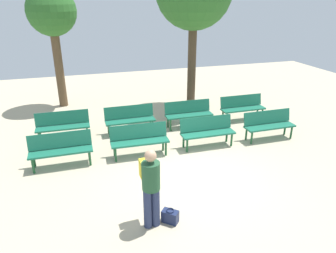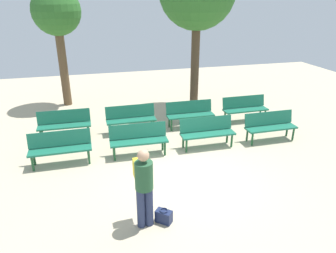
{
  "view_description": "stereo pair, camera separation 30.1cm",
  "coord_description": "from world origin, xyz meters",
  "px_view_note": "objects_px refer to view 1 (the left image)",
  "views": [
    {
      "loc": [
        -2.51,
        -6.2,
        4.18
      ],
      "look_at": [
        0.0,
        2.08,
        0.55
      ],
      "focal_mm": 33.6,
      "sensor_mm": 36.0,
      "label": 1
    },
    {
      "loc": [
        -2.22,
        -6.28,
        4.18
      ],
      "look_at": [
        0.0,
        2.08,
        0.55
      ],
      "focal_mm": 33.6,
      "sensor_mm": 36.0,
      "label": 2
    }
  ],
  "objects_px": {
    "bench_r1_c0": "(63,124)",
    "bench_r1_c2": "(188,112)",
    "handbag": "(170,216)",
    "bench_r1_c1": "(130,118)",
    "bench_r1_c3": "(242,106)",
    "visitor_with_backpack": "(151,184)",
    "bench_r0_c0": "(61,148)",
    "bench_r0_c1": "(139,138)",
    "bench_r0_c2": "(207,130)",
    "tree_1": "(52,14)",
    "bench_r0_c3": "(269,123)"
  },
  "relations": [
    {
      "from": "bench_r1_c0",
      "to": "bench_r1_c2",
      "type": "height_order",
      "value": "same"
    },
    {
      "from": "bench_r1_c0",
      "to": "tree_1",
      "type": "relative_size",
      "value": 0.35
    },
    {
      "from": "tree_1",
      "to": "bench_r0_c0",
      "type": "bearing_deg",
      "value": -90.16
    },
    {
      "from": "bench_r0_c0",
      "to": "bench_r0_c1",
      "type": "distance_m",
      "value": 2.08
    },
    {
      "from": "bench_r1_c3",
      "to": "tree_1",
      "type": "bearing_deg",
      "value": 150.62
    },
    {
      "from": "bench_r1_c1",
      "to": "handbag",
      "type": "relative_size",
      "value": 4.46
    },
    {
      "from": "bench_r1_c2",
      "to": "visitor_with_backpack",
      "type": "distance_m",
      "value": 5.16
    },
    {
      "from": "bench_r0_c1",
      "to": "bench_r1_c2",
      "type": "xyz_separation_m",
      "value": [
        2.04,
        1.58,
        0.0
      ]
    },
    {
      "from": "bench_r0_c2",
      "to": "bench_r0_c1",
      "type": "bearing_deg",
      "value": -179.98
    },
    {
      "from": "bench_r1_c0",
      "to": "handbag",
      "type": "relative_size",
      "value": 4.47
    },
    {
      "from": "bench_r1_c1",
      "to": "bench_r1_c3",
      "type": "xyz_separation_m",
      "value": [
        4.06,
        -0.04,
        0.0
      ]
    },
    {
      "from": "bench_r1_c3",
      "to": "handbag",
      "type": "bearing_deg",
      "value": -131.7
    },
    {
      "from": "tree_1",
      "to": "handbag",
      "type": "height_order",
      "value": "tree_1"
    },
    {
      "from": "bench_r0_c3",
      "to": "handbag",
      "type": "distance_m",
      "value": 5.04
    },
    {
      "from": "bench_r0_c2",
      "to": "visitor_with_backpack",
      "type": "relative_size",
      "value": 0.97
    },
    {
      "from": "bench_r1_c0",
      "to": "bench_r1_c3",
      "type": "bearing_deg",
      "value": -0.0
    },
    {
      "from": "bench_r1_c0",
      "to": "bench_r0_c3",
      "type": "bearing_deg",
      "value": -15.36
    },
    {
      "from": "bench_r1_c0",
      "to": "bench_r1_c2",
      "type": "xyz_separation_m",
      "value": [
        4.08,
        -0.13,
        0.0
      ]
    },
    {
      "from": "bench_r1_c1",
      "to": "visitor_with_backpack",
      "type": "relative_size",
      "value": 0.97
    },
    {
      "from": "bench_r0_c0",
      "to": "bench_r1_c2",
      "type": "distance_m",
      "value": 4.41
    },
    {
      "from": "bench_r1_c0",
      "to": "bench_r1_c1",
      "type": "xyz_separation_m",
      "value": [
        2.08,
        -0.06,
        0.0
      ]
    },
    {
      "from": "bench_r1_c1",
      "to": "handbag",
      "type": "height_order",
      "value": "bench_r1_c1"
    },
    {
      "from": "bench_r0_c0",
      "to": "bench_r0_c1",
      "type": "bearing_deg",
      "value": -0.64
    },
    {
      "from": "bench_r0_c2",
      "to": "bench_r1_c0",
      "type": "height_order",
      "value": "same"
    },
    {
      "from": "bench_r0_c3",
      "to": "visitor_with_backpack",
      "type": "height_order",
      "value": "visitor_with_backpack"
    },
    {
      "from": "bench_r0_c3",
      "to": "bench_r1_c0",
      "type": "distance_m",
      "value": 6.37
    },
    {
      "from": "bench_r0_c1",
      "to": "bench_r1_c0",
      "type": "height_order",
      "value": "same"
    },
    {
      "from": "bench_r0_c1",
      "to": "bench_r0_c2",
      "type": "relative_size",
      "value": 1.01
    },
    {
      "from": "tree_1",
      "to": "handbag",
      "type": "xyz_separation_m",
      "value": [
        2.04,
        -8.1,
        -3.39
      ]
    },
    {
      "from": "bench_r0_c2",
      "to": "tree_1",
      "type": "distance_m",
      "value": 7.23
    },
    {
      "from": "bench_r1_c1",
      "to": "handbag",
      "type": "distance_m",
      "value": 4.65
    },
    {
      "from": "bench_r0_c0",
      "to": "tree_1",
      "type": "relative_size",
      "value": 0.35
    },
    {
      "from": "visitor_with_backpack",
      "to": "bench_r0_c1",
      "type": "bearing_deg",
      "value": -100.14
    },
    {
      "from": "bench_r0_c0",
      "to": "tree_1",
      "type": "distance_m",
      "value": 5.92
    },
    {
      "from": "bench_r1_c3",
      "to": "tree_1",
      "type": "relative_size",
      "value": 0.35
    },
    {
      "from": "bench_r0_c0",
      "to": "bench_r1_c2",
      "type": "height_order",
      "value": "same"
    },
    {
      "from": "bench_r0_c0",
      "to": "bench_r0_c3",
      "type": "bearing_deg",
      "value": -1.05
    },
    {
      "from": "bench_r1_c3",
      "to": "visitor_with_backpack",
      "type": "bearing_deg",
      "value": -134.42
    },
    {
      "from": "bench_r1_c2",
      "to": "visitor_with_backpack",
      "type": "xyz_separation_m",
      "value": [
        -2.44,
        -4.53,
        0.43
      ]
    },
    {
      "from": "bench_r0_c3",
      "to": "bench_r1_c0",
      "type": "xyz_separation_m",
      "value": [
        -6.11,
        1.79,
        0.0
      ]
    },
    {
      "from": "bench_r0_c3",
      "to": "visitor_with_backpack",
      "type": "distance_m",
      "value": 5.33
    },
    {
      "from": "visitor_with_backpack",
      "to": "handbag",
      "type": "bearing_deg",
      "value": 171.43
    },
    {
      "from": "bench_r0_c1",
      "to": "tree_1",
      "type": "distance_m",
      "value": 6.29
    },
    {
      "from": "bench_r1_c3",
      "to": "bench_r0_c3",
      "type": "bearing_deg",
      "value": -90.63
    },
    {
      "from": "bench_r0_c2",
      "to": "bench_r1_c1",
      "type": "distance_m",
      "value": 2.6
    },
    {
      "from": "bench_r0_c1",
      "to": "bench_r1_c1",
      "type": "xyz_separation_m",
      "value": [
        0.04,
        1.65,
        0.0
      ]
    },
    {
      "from": "bench_r1_c0",
      "to": "tree_1",
      "type": "distance_m",
      "value": 4.56
    },
    {
      "from": "bench_r1_c0",
      "to": "visitor_with_backpack",
      "type": "bearing_deg",
      "value": -69.64
    },
    {
      "from": "bench_r1_c0",
      "to": "bench_r0_c0",
      "type": "bearing_deg",
      "value": -90.5
    },
    {
      "from": "bench_r1_c3",
      "to": "visitor_with_backpack",
      "type": "xyz_separation_m",
      "value": [
        -4.5,
        -4.55,
        0.43
      ]
    }
  ]
}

